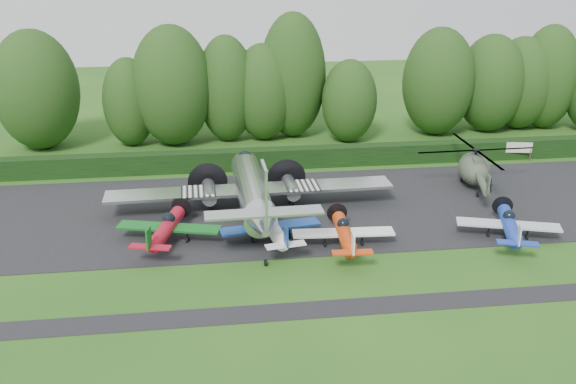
{
  "coord_description": "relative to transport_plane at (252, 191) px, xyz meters",
  "views": [
    {
      "loc": [
        -6.74,
        -40.03,
        21.57
      ],
      "look_at": [
        -0.62,
        7.86,
        2.5
      ],
      "focal_mm": 40.0,
      "sensor_mm": 36.0,
      "label": 1
    }
  ],
  "objects": [
    {
      "name": "tree_9",
      "position": [
        29.89,
        22.12,
        3.57
      ],
      "size": [
        7.94,
        7.94,
        11.51
      ],
      "color": "black",
      "rests_on": "ground"
    },
    {
      "name": "tree_10",
      "position": [
        37.26,
        22.6,
        4.03
      ],
      "size": [
        7.15,
        7.15,
        12.44
      ],
      "color": "black",
      "rests_on": "ground"
    },
    {
      "name": "tree_0",
      "position": [
        12.46,
        19.99,
        2.49
      ],
      "size": [
        6.21,
        6.21,
        9.35
      ],
      "color": "black",
      "rests_on": "ground"
    },
    {
      "name": "tree_6",
      "position": [
        23.27,
        21.59,
        4.06
      ],
      "size": [
        8.26,
        8.26,
        12.48
      ],
      "color": "black",
      "rests_on": "ground"
    },
    {
      "name": "tree_2",
      "position": [
        -21.57,
        21.67,
        4.31
      ],
      "size": [
        9.12,
        9.12,
        12.97
      ],
      "color": "black",
      "rests_on": "ground"
    },
    {
      "name": "tree_5",
      "position": [
        6.43,
        22.83,
        4.94
      ],
      "size": [
        7.58,
        7.58,
        14.24
      ],
      "color": "black",
      "rests_on": "ground"
    },
    {
      "name": "taxiway_verge",
      "position": [
        3.43,
        -15.17,
        -2.17
      ],
      "size": [
        70.0,
        2.0,
        0.0
      ],
      "primitive_type": "cube",
      "color": "black",
      "rests_on": "ground"
    },
    {
      "name": "tree_4",
      "position": [
        34.06,
        22.86,
        3.35
      ],
      "size": [
        7.74,
        7.74,
        11.06
      ],
      "color": "black",
      "rests_on": "ground"
    },
    {
      "name": "transport_plane",
      "position": [
        0.0,
        0.0,
        0.0
      ],
      "size": [
        24.3,
        18.63,
        7.79
      ],
      "rotation": [
        0.0,
        0.0,
        -0.03
      ],
      "color": "silver",
      "rests_on": "ground"
    },
    {
      "name": "tree_1",
      "position": [
        -7.11,
        21.32,
        4.45
      ],
      "size": [
        8.71,
        8.71,
        13.27
      ],
      "color": "black",
      "rests_on": "ground"
    },
    {
      "name": "sign_board",
      "position": [
        28.17,
        10.9,
        -0.84
      ],
      "size": [
        3.51,
        0.13,
        1.98
      ],
      "rotation": [
        0.0,
        0.0,
        0.19
      ],
      "color": "#3F3326",
      "rests_on": "ground"
    },
    {
      "name": "ground",
      "position": [
        3.43,
        -9.17,
        -2.17
      ],
      "size": [
        160.0,
        160.0,
        0.0
      ],
      "primitive_type": "plane",
      "color": "#204E15",
      "rests_on": "ground"
    },
    {
      "name": "apron",
      "position": [
        3.43,
        0.83,
        -2.17
      ],
      "size": [
        70.0,
        18.0,
        0.01
      ],
      "primitive_type": "cube",
      "color": "black",
      "rests_on": "ground"
    },
    {
      "name": "light_plane_orange",
      "position": [
        6.32,
        -6.91,
        -0.95
      ],
      "size": [
        7.65,
        8.04,
        2.94
      ],
      "rotation": [
        0.0,
        0.0,
        0.06
      ],
      "color": "#CD3C0C",
      "rests_on": "ground"
    },
    {
      "name": "tree_11",
      "position": [
        2.98,
        22.08,
        3.31
      ],
      "size": [
        6.97,
        6.97,
        10.99
      ],
      "color": "black",
      "rests_on": "ground"
    },
    {
      "name": "light_plane_red",
      "position": [
        -6.84,
        -4.4,
        -0.9
      ],
      "size": [
        7.95,
        8.36,
        3.05
      ],
      "rotation": [
        0.0,
        0.0,
        0.25
      ],
      "color": "#A50F20",
      "rests_on": "ground"
    },
    {
      "name": "hedgerow",
      "position": [
        3.43,
        11.83,
        -2.17
      ],
      "size": [
        90.0,
        1.6,
        2.0
      ],
      "primitive_type": "cube",
      "color": "black",
      "rests_on": "ground"
    },
    {
      "name": "tree_8",
      "position": [
        -11.88,
        21.56,
        2.73
      ],
      "size": [
        5.77,
        5.77,
        9.83
      ],
      "color": "black",
      "rests_on": "ground"
    },
    {
      "name": "light_plane_white",
      "position": [
        1.08,
        -5.21,
        -0.93
      ],
      "size": [
        7.75,
        8.15,
        2.98
      ],
      "rotation": [
        0.0,
        0.0,
        -0.16
      ],
      "color": "white",
      "rests_on": "ground"
    },
    {
      "name": "tree_3",
      "position": [
        -1.18,
        22.07,
        3.8
      ],
      "size": [
        6.54,
        6.54,
        11.97
      ],
      "color": "black",
      "rests_on": "ground"
    },
    {
      "name": "light_plane_blue",
      "position": [
        19.13,
        -7.13,
        -0.93
      ],
      "size": [
        7.77,
        8.17,
        2.98
      ],
      "rotation": [
        0.0,
        0.0,
        0.3
      ],
      "color": "#1B38A7",
      "rests_on": "ground"
    },
    {
      "name": "helicopter",
      "position": [
        21.05,
        4.39,
        -0.25
      ],
      "size": [
        11.08,
        12.98,
        3.57
      ],
      "rotation": [
        0.0,
        0.0,
        0.25
      ],
      "color": "#374334",
      "rests_on": "ground"
    }
  ]
}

